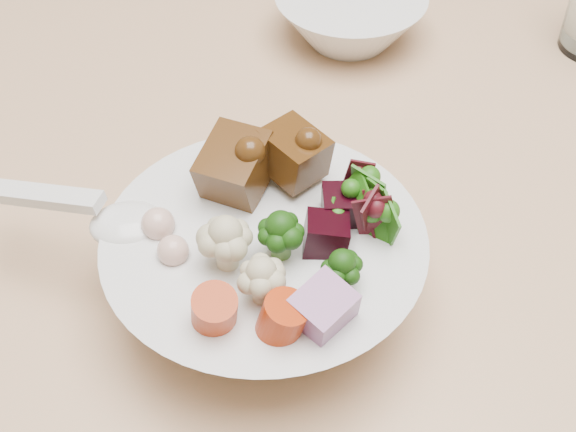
{
  "coord_description": "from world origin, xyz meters",
  "views": [
    {
      "loc": [
        -0.28,
        -0.54,
        1.2
      ],
      "look_at": [
        -0.24,
        -0.1,
        0.74
      ],
      "focal_mm": 50.0,
      "sensor_mm": 36.0,
      "label": 1
    }
  ],
  "objects": [
    {
      "name": "food_bowl",
      "position": [
        -0.26,
        -0.13,
        0.72
      ],
      "size": [
        0.25,
        0.25,
        0.14
      ],
      "color": "silver",
      "rests_on": "dining_table"
    },
    {
      "name": "soup_spoon",
      "position": [
        -0.38,
        -0.09,
        0.75
      ],
      "size": [
        0.17,
        0.1,
        0.03
      ],
      "rotation": [
        0.0,
        0.0,
        -0.41
      ],
      "color": "silver",
      "rests_on": "food_bowl"
    },
    {
      "name": "side_bowl",
      "position": [
        -0.13,
        0.24,
        0.7
      ],
      "size": [
        0.17,
        0.17,
        0.06
      ],
      "primitive_type": null,
      "color": "silver",
      "rests_on": "dining_table"
    }
  ]
}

